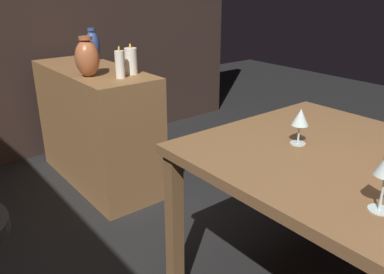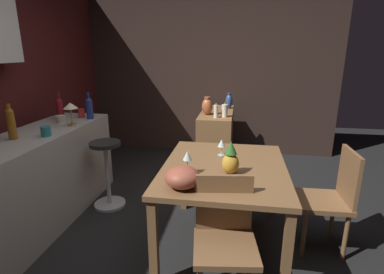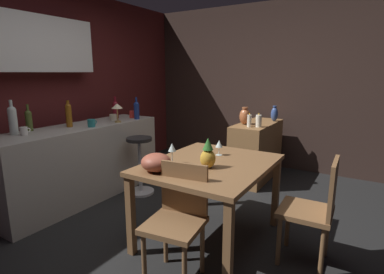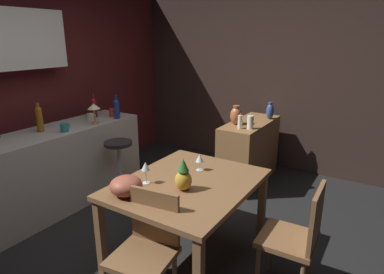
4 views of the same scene
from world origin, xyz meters
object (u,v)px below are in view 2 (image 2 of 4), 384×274
object	(u,v)px
cup_teal	(46,131)
vase_ceramic_blue	(229,101)
sideboard_cabinet	(216,140)
chair_by_doorway	(331,197)
wine_glass_left	(222,144)
fruit_bowl	(182,177)
pillar_candle_tall	(225,111)
wine_glass_right	(187,156)
wine_bottle_cobalt	(89,107)
dining_table	(224,175)
bar_stool	(107,172)
pineapple_centerpiece	(231,160)
chair_near_window	(225,236)
wine_bottle_amber	(11,122)
wine_bottle_ruby	(60,108)
cup_red	(81,113)
pillar_candle_short	(216,111)
vase_copper	(207,106)
counter_lamp	(71,108)

from	to	relation	value
cup_teal	vase_ceramic_blue	size ratio (longest dim) A/B	0.53
sideboard_cabinet	chair_by_doorway	bearing A→B (deg)	-147.56
wine_glass_left	fruit_bowl	distance (m)	0.73
pillar_candle_tall	fruit_bowl	bearing A→B (deg)	174.77
fruit_bowl	wine_glass_right	bearing A→B (deg)	1.94
wine_glass_left	wine_bottle_cobalt	xyz separation A→B (m)	(0.54, 1.52, 0.18)
dining_table	pillar_candle_tall	bearing A→B (deg)	3.22
dining_table	wine_glass_left	world-z (taller)	wine_glass_left
vase_ceramic_blue	wine_glass_left	bearing A→B (deg)	-179.63
bar_stool	pineapple_centerpiece	xyz separation A→B (m)	(-0.63, -1.32, 0.46)
chair_near_window	cup_teal	world-z (taller)	cup_teal
pineapple_centerpiece	wine_bottle_amber	bearing A→B (deg)	87.75
chair_by_doorway	fruit_bowl	xyz separation A→B (m)	(-0.54, 1.15, 0.33)
chair_by_doorway	cup_teal	distance (m)	2.54
dining_table	chair_near_window	xyz separation A→B (m)	(-0.58, -0.04, -0.18)
wine_bottle_cobalt	cup_teal	size ratio (longest dim) A/B	2.46
wine_bottle_ruby	cup_teal	world-z (taller)	wine_bottle_ruby
cup_red	wine_bottle_amber	bearing A→B (deg)	171.63
bar_stool	vase_ceramic_blue	bearing A→B (deg)	-36.85
wine_bottle_ruby	bar_stool	bearing A→B (deg)	-110.08
chair_near_window	pillar_candle_tall	xyz separation A→B (m)	(2.09, 0.13, 0.42)
pillar_candle_short	cup_red	bearing A→B (deg)	111.65
vase_copper	chair_near_window	bearing A→B (deg)	-170.60
wine_glass_right	vase_copper	bearing A→B (deg)	1.61
pillar_candle_short	chair_by_doorway	bearing A→B (deg)	-141.37
dining_table	pineapple_centerpiece	xyz separation A→B (m)	(-0.14, -0.05, 0.19)
fruit_bowl	cup_red	size ratio (longest dim) A/B	2.33
wine_glass_left	wine_bottle_cobalt	distance (m)	1.63
wine_bottle_amber	pillar_candle_tall	distance (m)	2.36
sideboard_cabinet	chair_near_window	xyz separation A→B (m)	(-2.40, -0.25, 0.07)
wine_bottle_amber	fruit_bowl	bearing A→B (deg)	-103.29
chair_by_doorway	pillar_candle_short	xyz separation A→B (m)	(1.35, 1.08, 0.42)
cup_red	cup_teal	bearing A→B (deg)	-173.71
wine_bottle_amber	pillar_candle_tall	world-z (taller)	wine_bottle_amber
chair_by_doorway	cup_red	distance (m)	2.73
dining_table	vase_ceramic_blue	world-z (taller)	vase_ceramic_blue
wine_glass_left	pillar_candle_short	xyz separation A→B (m)	(1.19, 0.15, 0.05)
bar_stool	counter_lamp	bearing A→B (deg)	93.94
bar_stool	vase_copper	bearing A→B (deg)	-40.09
chair_by_doorway	pillar_candle_short	distance (m)	1.77
wine_bottle_amber	pillar_candle_tall	size ratio (longest dim) A/B	1.67
cup_teal	counter_lamp	xyz separation A→B (m)	(0.40, -0.02, 0.14)
cup_red	vase_ceramic_blue	size ratio (longest dim) A/B	0.46
wine_bottle_cobalt	pillar_candle_short	world-z (taller)	wine_bottle_cobalt
sideboard_cabinet	bar_stool	world-z (taller)	sideboard_cabinet
cup_red	chair_near_window	bearing A→B (deg)	-129.45
chair_near_window	wine_glass_left	xyz separation A→B (m)	(0.84, 0.08, 0.37)
wine_bottle_cobalt	counter_lamp	bearing A→B (deg)	175.61
wine_glass_right	pillar_candle_short	size ratio (longest dim) A/B	0.97
pineapple_centerpiece	counter_lamp	distance (m)	1.77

